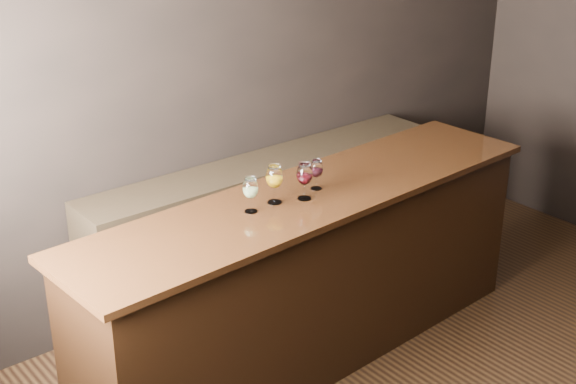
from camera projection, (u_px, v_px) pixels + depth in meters
room_shell at (505, 108)px, 3.42m from camera, size 5.02×4.52×2.81m
bar_counter at (311, 279)px, 4.68m from camera, size 2.96×0.79×1.03m
bar_top at (312, 196)px, 4.47m from camera, size 3.06×0.87×0.04m
back_bar_shelf at (268, 226)px, 5.42m from camera, size 2.64×0.40×0.95m
glass_white at (250, 189)px, 4.17m from camera, size 0.08×0.08×0.19m
glass_amber at (274, 178)px, 4.27m from camera, size 0.09×0.09×0.22m
glass_red_a at (305, 175)px, 4.32m from camera, size 0.09×0.09×0.21m
glass_red_b at (316, 169)px, 4.46m from camera, size 0.07×0.07×0.18m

